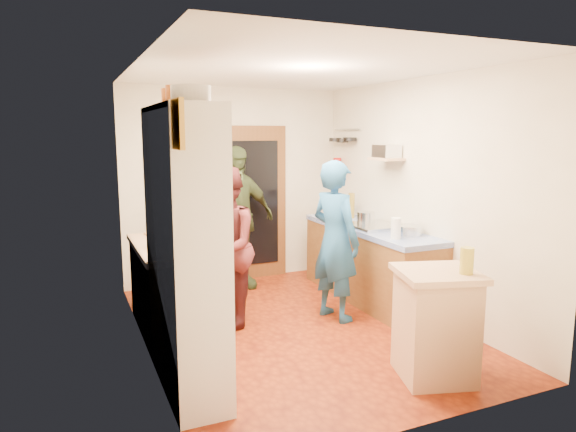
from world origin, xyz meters
TOP-DOWN VIEW (x-y plane):
  - floor at (0.00, 0.00)m, footprint 3.00×4.00m
  - ceiling at (0.00, 0.00)m, footprint 3.00×4.00m
  - wall_back at (0.00, 2.01)m, footprint 3.00×0.02m
  - wall_front at (0.00, -2.01)m, footprint 3.00×0.02m
  - wall_left at (-1.51, 0.00)m, footprint 0.02×4.00m
  - wall_right at (1.51, 0.00)m, footprint 0.02×4.00m
  - door_frame at (0.25, 1.97)m, footprint 0.95×0.06m
  - door_glass at (0.25, 1.94)m, footprint 0.70×0.02m
  - hutch_body at (-1.30, -0.80)m, footprint 0.40×1.20m
  - hutch_top_shelf at (-1.30, -0.80)m, footprint 0.40×1.14m
  - plate_stack at (-1.30, -1.14)m, footprint 0.27×0.27m
  - orange_pot_a at (-1.30, -0.73)m, footprint 0.18×0.18m
  - orange_pot_b at (-1.30, -0.49)m, footprint 0.16×0.16m
  - left_counter_base at (-1.20, 0.45)m, footprint 0.60×1.40m
  - left_counter_top at (-1.20, 0.45)m, footprint 0.64×1.44m
  - toaster at (-1.15, 0.07)m, footprint 0.26×0.19m
  - kettle at (-1.25, 0.32)m, footprint 0.17×0.17m
  - orange_bowl at (-1.12, 0.67)m, footprint 0.25×0.25m
  - chopping_board at (-1.18, 1.01)m, footprint 0.34×0.28m
  - right_counter_base at (1.20, 0.50)m, footprint 0.60×2.20m
  - right_counter_top at (1.20, 0.50)m, footprint 0.62×2.22m
  - hob at (1.20, 0.41)m, footprint 0.55×0.58m
  - pot_on_hob at (1.15, 0.52)m, footprint 0.21×0.21m
  - bottle_a at (1.05, 1.05)m, footprint 0.08×0.08m
  - bottle_b at (1.18, 1.22)m, footprint 0.08×0.08m
  - bottle_c at (1.31, 1.12)m, footprint 0.10×0.10m
  - paper_towel at (1.05, -0.23)m, footprint 0.13×0.13m
  - mixing_bowl at (1.30, -0.12)m, footprint 0.34×0.34m
  - island_base at (0.59, -1.45)m, footprint 0.69×0.69m
  - island_top at (0.59, -1.45)m, footprint 0.77×0.77m
  - cutting_board at (0.55, -1.39)m, footprint 0.42×0.37m
  - oil_jar at (0.73, -1.62)m, footprint 0.13×0.13m
  - pan_rail at (1.46, 1.52)m, footprint 0.02×0.65m
  - pan_hang_a at (1.40, 1.35)m, footprint 0.18×0.18m
  - pan_hang_b at (1.40, 1.55)m, footprint 0.16×0.16m
  - pan_hang_c at (1.40, 1.75)m, footprint 0.17×0.17m
  - wall_shelf at (1.37, 0.45)m, footprint 0.26×0.42m
  - radio at (1.37, 0.45)m, footprint 0.23×0.30m
  - ext_bracket at (1.47, 1.70)m, footprint 0.06×0.10m
  - fire_extinguisher at (1.41, 1.70)m, footprint 0.11×0.11m
  - picture_frame at (-1.48, -1.55)m, footprint 0.03×0.25m
  - person_hob at (0.55, 0.08)m, footprint 0.58×0.72m
  - person_left at (-0.62, 0.36)m, footprint 0.83×0.96m
  - person_back at (-0.12, 1.59)m, footprint 1.13×0.59m

SIDE VIEW (x-z plane):
  - floor at x=0.00m, z-range -0.02..0.00m
  - right_counter_base at x=1.20m, z-range 0.00..0.84m
  - left_counter_base at x=-1.20m, z-range 0.00..0.85m
  - island_base at x=0.59m, z-range 0.00..0.86m
  - person_left at x=-0.62m, z-range 0.00..1.68m
  - person_hob at x=0.55m, z-range 0.00..1.72m
  - right_counter_top at x=1.20m, z-range 0.84..0.90m
  - left_counter_top at x=-1.20m, z-range 0.85..0.90m
  - island_top at x=0.59m, z-range 0.86..0.91m
  - cutting_board at x=0.55m, z-range 0.89..0.91m
  - chopping_board at x=-1.18m, z-range 0.90..0.92m
  - hob at x=1.20m, z-range 0.90..0.94m
  - person_back at x=-0.12m, z-range 0.00..1.85m
  - orange_bowl at x=-1.12m, z-range 0.90..0.99m
  - mixing_bowl at x=1.30m, z-range 0.90..1.01m
  - toaster at x=-1.15m, z-range 0.90..1.08m
  - kettle at x=-1.25m, z-range 0.90..1.08m
  - pot_on_hob at x=1.15m, z-range 0.94..1.08m
  - paper_towel at x=1.05m, z-range 0.90..1.12m
  - oil_jar at x=0.73m, z-range 0.91..1.12m
  - bottle_b at x=1.18m, z-range 0.90..1.16m
  - bottle_a at x=1.05m, z-range 0.90..1.17m
  - door_frame at x=0.25m, z-range 0.00..2.10m
  - door_glass at x=0.25m, z-range 0.20..1.90m
  - bottle_c at x=1.31m, z-range 0.90..1.23m
  - hutch_body at x=-1.30m, z-range 0.00..2.20m
  - wall_back at x=0.00m, z-range 0.00..2.60m
  - wall_front at x=0.00m, z-range 0.00..2.60m
  - wall_left at x=-1.51m, z-range 0.00..2.60m
  - wall_right at x=1.51m, z-range 0.00..2.60m
  - ext_bracket at x=1.47m, z-range 1.43..1.47m
  - fire_extinguisher at x=1.41m, z-range 1.34..1.66m
  - wall_shelf at x=1.37m, z-range 1.69..1.71m
  - radio at x=1.37m, z-range 1.72..1.86m
  - pan_hang_b at x=1.40m, z-range 1.88..1.92m
  - pan_hang_c at x=1.40m, z-range 1.89..1.93m
  - pan_hang_a at x=1.40m, z-range 1.90..1.94m
  - pan_rail at x=1.46m, z-range 2.04..2.06m
  - picture_frame at x=-1.48m, z-range 1.90..2.20m
  - hutch_top_shelf at x=-1.30m, z-range 2.16..2.20m
  - plate_stack at x=-1.30m, z-range 2.20..2.31m
  - orange_pot_b at x=-1.30m, z-range 2.20..2.34m
  - orange_pot_a at x=-1.30m, z-range 2.20..2.35m
  - ceiling at x=0.00m, z-range 2.60..2.62m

